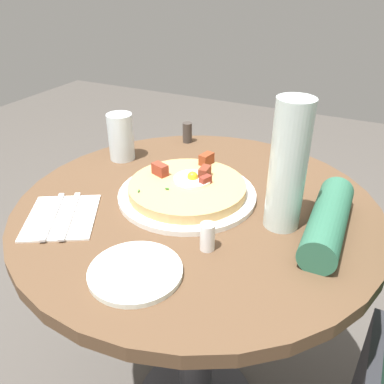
% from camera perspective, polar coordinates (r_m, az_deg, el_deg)
% --- Properties ---
extents(dining_table, '(0.81, 0.81, 0.74)m').
position_cam_1_polar(dining_table, '(1.00, 0.64, -10.20)').
color(dining_table, brown).
rests_on(dining_table, ground_plane).
extents(pizza_plate, '(0.31, 0.31, 0.01)m').
position_cam_1_polar(pizza_plate, '(0.92, -0.69, -0.33)').
color(pizza_plate, white).
rests_on(pizza_plate, dining_table).
extents(breakfast_pizza, '(0.27, 0.27, 0.05)m').
position_cam_1_polar(breakfast_pizza, '(0.91, -0.64, 0.77)').
color(breakfast_pizza, tan).
rests_on(breakfast_pizza, pizza_plate).
extents(bread_plate, '(0.16, 0.16, 0.01)m').
position_cam_1_polar(bread_plate, '(0.71, -8.01, -11.13)').
color(bread_plate, silver).
rests_on(bread_plate, dining_table).
extents(napkin, '(0.22, 0.21, 0.00)m').
position_cam_1_polar(napkin, '(0.89, -17.95, -3.38)').
color(napkin, white).
rests_on(napkin, dining_table).
extents(fork, '(0.16, 0.10, 0.00)m').
position_cam_1_polar(fork, '(0.89, -19.11, -3.16)').
color(fork, silver).
rests_on(fork, napkin).
extents(knife, '(0.16, 0.10, 0.00)m').
position_cam_1_polar(knife, '(0.88, -16.87, -3.11)').
color(knife, silver).
rests_on(knife, napkin).
extents(water_glass, '(0.07, 0.07, 0.13)m').
position_cam_1_polar(water_glass, '(1.10, -10.04, 7.70)').
color(water_glass, silver).
rests_on(water_glass, dining_table).
extents(water_bottle, '(0.07, 0.07, 0.26)m').
position_cam_1_polar(water_bottle, '(0.78, 13.43, 3.54)').
color(water_bottle, silver).
rests_on(water_bottle, dining_table).
extents(salt_shaker, '(0.03, 0.03, 0.05)m').
position_cam_1_polar(salt_shaker, '(0.75, 2.20, -6.34)').
color(salt_shaker, white).
rests_on(salt_shaker, dining_table).
extents(pepper_shaker, '(0.03, 0.03, 0.06)m').
position_cam_1_polar(pepper_shaker, '(1.20, -0.66, 8.43)').
color(pepper_shaker, '#3F3833').
rests_on(pepper_shaker, dining_table).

